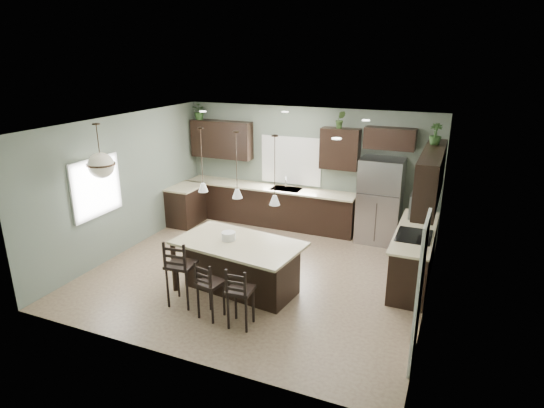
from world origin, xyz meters
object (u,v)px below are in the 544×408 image
(kitchen_island, at_px, (239,267))
(plant_back_left, at_px, (200,111))
(refrigerator, at_px, (380,201))
(serving_dish, at_px, (229,236))
(bar_stool_left, at_px, (182,272))
(bar_stool_right, at_px, (241,296))
(bar_stool_center, at_px, (211,289))

(kitchen_island, bearing_deg, plant_back_left, 136.45)
(refrigerator, xyz_separation_m, serving_dish, (-1.98, -3.18, 0.07))
(bar_stool_left, height_order, bar_stool_right, bar_stool_left)
(bar_stool_left, bearing_deg, bar_stool_center, -20.79)
(serving_dish, height_order, plant_back_left, plant_back_left)
(serving_dish, distance_m, plant_back_left, 4.46)
(kitchen_island, bearing_deg, refrigerator, 68.43)
(refrigerator, height_order, bar_stool_center, refrigerator)
(bar_stool_center, distance_m, bar_stool_right, 0.54)
(refrigerator, xyz_separation_m, kitchen_island, (-1.78, -3.21, -0.46))
(serving_dish, relative_size, bar_stool_right, 0.24)
(plant_back_left, bearing_deg, bar_stool_left, -63.41)
(refrigerator, bearing_deg, kitchen_island, -119.03)
(bar_stool_center, bearing_deg, plant_back_left, 132.14)
(refrigerator, xyz_separation_m, bar_stool_center, (-1.82, -4.10, -0.44))
(bar_stool_right, bearing_deg, serving_dish, 122.01)
(kitchen_island, xyz_separation_m, bar_stool_center, (-0.04, -0.89, 0.02))
(bar_stool_center, height_order, bar_stool_right, bar_stool_right)
(kitchen_island, relative_size, serving_dish, 8.81)
(refrigerator, height_order, bar_stool_left, refrigerator)
(serving_dish, xyz_separation_m, bar_stool_center, (0.16, -0.92, -0.51))
(kitchen_island, bearing_deg, serving_dish, 180.00)
(kitchen_island, height_order, bar_stool_left, bar_stool_left)
(plant_back_left, bearing_deg, bar_stool_center, -57.79)
(bar_stool_center, bearing_deg, serving_dish, 109.78)
(refrigerator, bearing_deg, plant_back_left, 178.31)
(kitchen_island, distance_m, serving_dish, 0.57)
(kitchen_island, relative_size, bar_stool_left, 1.83)
(bar_stool_center, bearing_deg, kitchen_island, 97.40)
(bar_stool_center, height_order, plant_back_left, plant_back_left)
(refrigerator, distance_m, bar_stool_left, 4.65)
(bar_stool_right, height_order, plant_back_left, plant_back_left)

